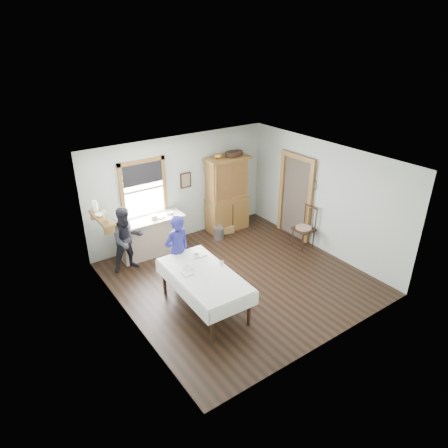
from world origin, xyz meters
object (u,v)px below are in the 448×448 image
at_px(woman_blue, 177,254).
at_px(figure_dark, 127,242).
at_px(wicker_basket, 227,229).
at_px(work_counter, 151,236).
at_px(dining_table, 204,291).
at_px(china_hutch, 227,194).
at_px(spindle_chair, 304,227).
at_px(pail, 219,233).

xyz_separation_m(woman_blue, figure_dark, (-0.61, 1.21, -0.05)).
bearing_deg(wicker_basket, work_counter, 175.71).
xyz_separation_m(work_counter, dining_table, (-0.14, -2.60, -0.06)).
bearing_deg(work_counter, figure_dark, -151.76).
bearing_deg(work_counter, china_hutch, 1.53).
relative_size(spindle_chair, woman_blue, 0.71).
xyz_separation_m(work_counter, woman_blue, (-0.14, -1.59, 0.30)).
xyz_separation_m(dining_table, figure_dark, (-0.62, 2.21, 0.30)).
bearing_deg(wicker_basket, woman_blue, -148.00).
relative_size(wicker_basket, figure_dark, 0.23).
relative_size(china_hutch, woman_blue, 1.34).
xyz_separation_m(pail, figure_dark, (-2.52, -0.07, 0.56)).
height_order(spindle_chair, wicker_basket, spindle_chair).
bearing_deg(woman_blue, figure_dark, -71.40).
xyz_separation_m(china_hutch, wicker_basket, (-0.13, -0.18, -0.92)).
bearing_deg(dining_table, spindle_chair, 11.53).
bearing_deg(work_counter, pail, -8.97).
relative_size(work_counter, figure_dark, 1.14).
relative_size(wicker_basket, woman_blue, 0.22).
height_order(pail, wicker_basket, pail).
relative_size(spindle_chair, wicker_basket, 3.28).
relative_size(work_counter, china_hutch, 0.79).
height_order(work_counter, figure_dark, figure_dark).
distance_m(dining_table, figure_dark, 2.32).
distance_m(work_counter, pail, 1.82).
relative_size(dining_table, figure_dark, 1.44).
distance_m(dining_table, woman_blue, 1.07).
distance_m(work_counter, figure_dark, 0.88).
bearing_deg(pail, work_counter, 169.90).
bearing_deg(wicker_basket, dining_table, -133.10).
relative_size(dining_table, pail, 6.85).
bearing_deg(spindle_chair, china_hutch, 119.57).
bearing_deg(figure_dark, spindle_chair, -16.95).
bearing_deg(woman_blue, pail, -154.38).
bearing_deg(dining_table, woman_blue, 90.51).
height_order(work_counter, dining_table, work_counter).
distance_m(china_hutch, woman_blue, 2.92).
bearing_deg(pail, spindle_chair, -46.84).
height_order(china_hutch, figure_dark, china_hutch).
height_order(work_counter, pail, work_counter).
height_order(china_hutch, dining_table, china_hutch).
height_order(work_counter, china_hutch, china_hutch).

